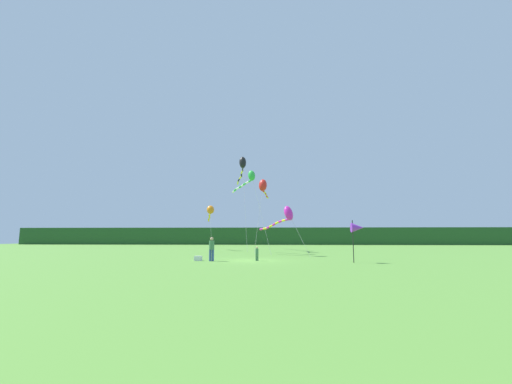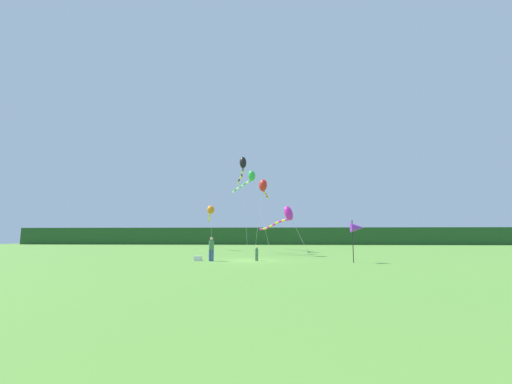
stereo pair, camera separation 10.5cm
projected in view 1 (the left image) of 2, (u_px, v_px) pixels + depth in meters
name	position (u px, v px, depth m)	size (l,w,h in m)	color
ground_plane	(252.00, 260.00, 25.43)	(120.00, 120.00, 0.00)	#5B9338
distant_treeline	(266.00, 236.00, 70.21)	(108.00, 3.60, 3.60)	#234C23
person_adult	(212.00, 248.00, 24.92)	(0.40, 0.40, 1.80)	#334C8C
person_child	(257.00, 253.00, 25.12)	(0.24, 0.24, 1.09)	#3F724C
cooler_box	(198.00, 258.00, 25.20)	(0.56, 0.43, 0.36)	silver
banner_flag_pole	(357.00, 228.00, 23.66)	(0.90, 0.70, 3.05)	black
kite_red	(263.00, 186.00, 39.68)	(1.50, 6.33, 8.85)	#B2B2B2
kite_black	(242.00, 165.00, 45.08)	(2.58, 11.57, 12.77)	#B2B2B2
kite_orange	(210.00, 211.00, 43.14)	(1.82, 6.53, 5.98)	#B2B2B2
kite_magenta	(286.00, 215.00, 31.94)	(4.83, 4.57, 4.92)	#B2B2B2
kite_green	(250.00, 178.00, 36.55)	(4.82, 6.52, 9.22)	#B2B2B2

